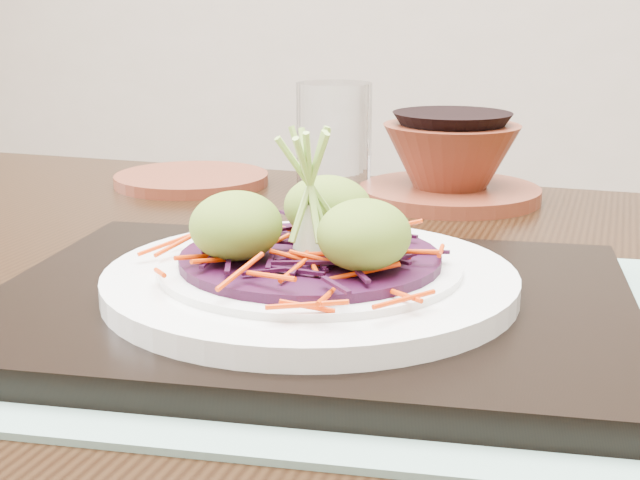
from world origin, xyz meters
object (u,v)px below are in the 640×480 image
(terracotta_side_plate, at_px, (192,179))
(terracotta_bowl_set, at_px, (450,166))
(serving_tray, at_px, (310,305))
(water_glass, at_px, (334,137))
(white_plate, at_px, (310,278))
(dining_table, at_px, (312,403))

(terracotta_side_plate, xyz_separation_m, terracotta_bowl_set, (0.26, 0.00, 0.03))
(serving_tray, distance_m, water_glass, 0.38)
(white_plate, bearing_deg, dining_table, 105.93)
(serving_tray, relative_size, white_plate, 1.54)
(water_glass, distance_m, terracotta_bowl_set, 0.12)
(water_glass, bearing_deg, terracotta_side_plate, -173.51)
(dining_table, relative_size, serving_tray, 3.12)
(water_glass, bearing_deg, terracotta_bowl_set, -7.53)
(dining_table, relative_size, water_glass, 10.80)
(terracotta_bowl_set, bearing_deg, dining_table, -101.03)
(dining_table, xyz_separation_m, serving_tray, (0.02, -0.08, 0.10))
(dining_table, relative_size, terracotta_side_plate, 7.27)
(water_glass, bearing_deg, serving_tray, -76.84)
(dining_table, distance_m, white_plate, 0.14)
(dining_table, distance_m, terracotta_bowl_set, 0.30)
(terracotta_side_plate, height_order, water_glass, water_glass)
(serving_tray, bearing_deg, terracotta_side_plate, 118.30)
(serving_tray, bearing_deg, water_glass, 98.21)
(terracotta_side_plate, height_order, terracotta_bowl_set, terracotta_bowl_set)
(terracotta_side_plate, xyz_separation_m, water_glass, (0.14, 0.02, 0.05))
(terracotta_side_plate, bearing_deg, dining_table, -52.54)
(terracotta_side_plate, relative_size, water_glass, 1.48)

